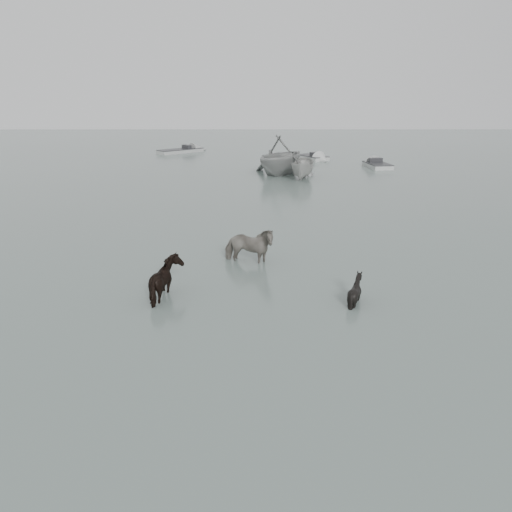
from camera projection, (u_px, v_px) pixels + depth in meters
name	position (u px, v px, depth m)	size (l,w,h in m)	color
ground	(233.00, 284.00, 16.87)	(140.00, 140.00, 0.00)	#495752
pony_pinto	(249.00, 241.00, 18.67)	(0.93, 2.03, 1.72)	black
pony_dark	(167.00, 274.00, 15.60)	(1.54, 1.31, 1.55)	black
pony_black	(356.00, 284.00, 15.28)	(0.97, 1.09, 1.20)	black
rowboat_trail	(281.00, 154.00, 38.49)	(5.11, 5.92, 3.12)	gray
boat_small	(303.00, 168.00, 36.75)	(1.54, 4.09, 1.58)	#A5A4A0
skiff_port	(378.00, 163.00, 42.00)	(4.41, 1.60, 0.75)	#A6A8A6
skiff_mid	(313.00, 155.00, 46.94)	(4.48, 1.60, 0.75)	#A5A8A5
skiff_far	(180.00, 149.00, 52.07)	(6.78, 1.60, 0.75)	#989A97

